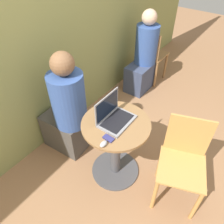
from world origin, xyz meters
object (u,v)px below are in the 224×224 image
object	(u,v)px
laptop	(114,116)
person_seated	(67,114)
chair_empty	(182,162)
cell_phone	(108,138)

from	to	relation	value
laptop	person_seated	xyz separation A→B (m)	(-0.04, 0.58, -0.25)
laptop	person_seated	size ratio (longest dim) A/B	0.26
person_seated	chair_empty	bearing A→B (deg)	-81.24
person_seated	laptop	bearing A→B (deg)	-85.99
laptop	person_seated	distance (m)	0.64
cell_phone	chair_empty	size ratio (longest dim) A/B	0.11
laptop	person_seated	world-z (taller)	person_seated
person_seated	cell_phone	bearing A→B (deg)	-103.48
chair_empty	person_seated	world-z (taller)	person_seated
chair_empty	laptop	bearing A→B (deg)	102.97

